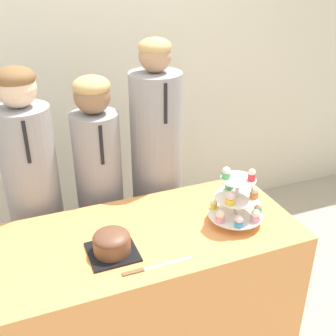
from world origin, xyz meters
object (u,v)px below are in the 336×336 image
at_px(student_2, 157,178).
at_px(student_0, 36,206).
at_px(cupcake_stand, 237,201).
at_px(student_1, 101,197).
at_px(cake_knife, 146,269).
at_px(round_cake, 112,242).

bearing_deg(student_2, student_0, -180.00).
bearing_deg(cupcake_stand, student_1, 131.13).
xyz_separation_m(cake_knife, student_1, (-0.01, 0.79, -0.08)).
distance_m(cake_knife, student_2, 0.86).
height_order(cupcake_stand, student_0, student_0).
relative_size(round_cake, cake_knife, 0.68).
distance_m(cupcake_stand, student_2, 0.66).
height_order(round_cake, student_2, student_2).
bearing_deg(cake_knife, student_0, 115.70).
height_order(cake_knife, student_2, student_2).
distance_m(cake_knife, cupcake_stand, 0.57).
relative_size(round_cake, student_0, 0.14).
height_order(cake_knife, student_1, student_1).
height_order(cupcake_stand, student_1, student_1).
bearing_deg(cupcake_stand, student_2, 106.94).
xyz_separation_m(student_0, student_1, (0.36, -0.00, -0.03)).
bearing_deg(student_1, round_cake, -98.41).
xyz_separation_m(round_cake, student_2, (0.44, 0.63, -0.08)).
bearing_deg(round_cake, student_2, 54.64).
relative_size(student_0, student_2, 0.94).
relative_size(round_cake, student_2, 0.14).
relative_size(student_1, student_2, 0.89).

